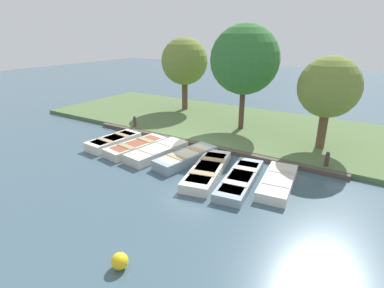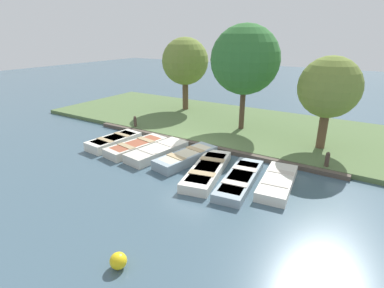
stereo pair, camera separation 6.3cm
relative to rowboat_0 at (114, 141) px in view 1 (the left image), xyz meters
The scene contains 16 objects.
ground_plane 3.85m from the rowboat_0, 107.91° to the left, with size 80.00×80.00×0.00m, color #425B6B.
shore_bank 7.18m from the rowboat_0, 149.38° to the left, with size 8.00×24.00×0.21m.
dock_walkway 4.42m from the rowboat_0, 124.11° to the left, with size 1.14×13.07×0.18m.
rowboat_0 is the anchor object (origin of this frame).
rowboat_1 1.39m from the rowboat_0, 92.39° to the left, with size 3.12×1.56×0.41m.
rowboat_2 2.61m from the rowboat_0, 91.69° to the left, with size 3.13×1.50×0.42m.
rowboat_3 4.06m from the rowboat_0, 92.95° to the left, with size 3.18×1.53×0.43m.
rowboat_4 5.43m from the rowboat_0, 86.10° to the left, with size 3.67×1.79×0.38m.
rowboat_5 6.79m from the rowboat_0, 86.87° to the left, with size 3.50×1.43×0.33m.
rowboat_6 8.02m from the rowboat_0, 90.80° to the left, with size 2.90×1.32×0.37m.
mooring_post_near 2.54m from the rowboat_0, 161.63° to the right, with size 0.17×0.17×0.82m.
mooring_post_far 9.57m from the rowboat_0, 104.55° to the left, with size 0.17×0.17×0.82m.
buoy 8.39m from the rowboat_0, 46.53° to the left, with size 0.40×0.40×0.40m.
park_tree_far_left 8.03m from the rowboat_0, behind, with size 3.05×3.05×4.94m.
park_tree_left 7.76m from the rowboat_0, 140.29° to the left, with size 3.55×3.55×5.65m.
park_tree_center 10.11m from the rowboat_0, 117.46° to the left, with size 2.65×2.65×4.31m.
Camera 1 is at (10.79, 6.79, 5.18)m, focal length 28.00 mm.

